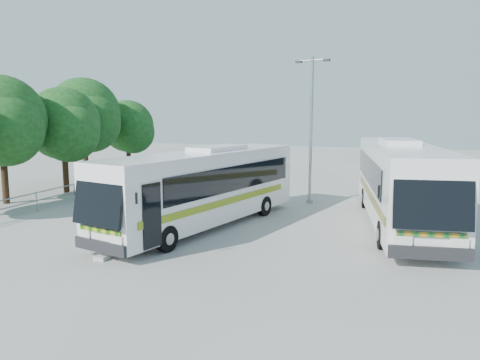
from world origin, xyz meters
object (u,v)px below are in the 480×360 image
(tree_far_d, at_px, (85,114))
(lamppost, at_px, (311,124))
(tree_far_e, at_px, (128,126))
(tree_far_b, at_px, (2,120))
(coach_main, at_px, (205,186))
(coach_adjacent, at_px, (401,181))
(tree_far_c, at_px, (64,124))

(tree_far_d, relative_size, lamppost, 0.93)
(tree_far_e, relative_size, lamppost, 0.75)
(tree_far_b, xyz_separation_m, lamppost, (15.76, 5.21, -0.21))
(coach_main, xyz_separation_m, coach_adjacent, (8.08, 2.99, 0.15))
(lamppost, bearing_deg, tree_far_d, -173.96)
(tree_far_c, relative_size, coach_main, 0.54)
(tree_far_e, bearing_deg, tree_far_c, -86.46)
(tree_far_b, relative_size, tree_far_c, 1.07)
(tree_far_e, height_order, coach_adjacent, tree_far_e)
(tree_far_b, xyz_separation_m, coach_adjacent, (20.37, 1.41, -2.63))
(tree_far_b, bearing_deg, tree_far_d, 92.23)
(tree_far_e, distance_m, coach_adjacent, 22.75)
(tree_far_b, distance_m, tree_far_c, 4.01)
(coach_adjacent, bearing_deg, tree_far_e, 144.35)
(tree_far_e, bearing_deg, lamppost, -24.14)
(tree_far_b, distance_m, coach_adjacent, 20.59)
(tree_far_b, relative_size, coach_adjacent, 0.54)
(tree_far_c, bearing_deg, tree_far_d, 107.83)
(tree_far_b, height_order, lamppost, lamppost)
(tree_far_b, bearing_deg, tree_far_e, 88.17)
(tree_far_b, xyz_separation_m, coach_main, (12.29, -1.58, -2.77))
(tree_far_c, xyz_separation_m, tree_far_e, (-0.51, 8.20, -0.37))
(coach_adjacent, bearing_deg, coach_main, -167.18)
(tree_far_c, bearing_deg, coach_adjacent, -7.29)
(lamppost, bearing_deg, tree_far_b, -147.19)
(tree_far_d, height_order, tree_far_e, tree_far_d)
(tree_far_e, distance_m, lamppost, 16.85)
(tree_far_e, xyz_separation_m, coach_main, (11.91, -13.68, -2.09))
(coach_main, distance_m, coach_adjacent, 8.62)
(tree_far_e, bearing_deg, tree_far_d, -98.63)
(tree_far_e, bearing_deg, coach_adjacent, -28.14)
(lamppost, bearing_deg, coach_main, -102.51)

